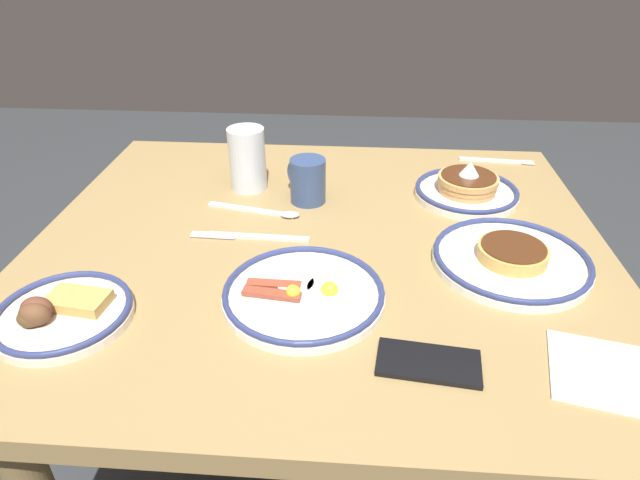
# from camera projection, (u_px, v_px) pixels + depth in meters

# --- Properties ---
(dining_table) EXTENTS (1.10, 0.98, 0.75)m
(dining_table) POSITION_uv_depth(u_px,v_px,m) (319.00, 286.00, 1.10)
(dining_table) COLOR #987B4A
(dining_table) RESTS_ON ground_plane
(plate_near_main) EXTENTS (0.23, 0.23, 0.08)m
(plate_near_main) POSITION_uv_depth(u_px,v_px,m) (467.00, 188.00, 1.19)
(plate_near_main) COLOR silver
(plate_near_main) RESTS_ON dining_table
(plate_center_pancakes) EXTENTS (0.26, 0.26, 0.04)m
(plate_center_pancakes) POSITION_uv_depth(u_px,v_px,m) (304.00, 294.00, 0.88)
(plate_center_pancakes) COLOR white
(plate_center_pancakes) RESTS_ON dining_table
(plate_far_companion) EXTENTS (0.21, 0.21, 0.05)m
(plate_far_companion) POSITION_uv_depth(u_px,v_px,m) (60.00, 313.00, 0.83)
(plate_far_companion) COLOR silver
(plate_far_companion) RESTS_ON dining_table
(plate_far_side) EXTENTS (0.28, 0.28, 0.04)m
(plate_far_side) POSITION_uv_depth(u_px,v_px,m) (511.00, 258.00, 0.96)
(plate_far_side) COLOR white
(plate_far_side) RESTS_ON dining_table
(coffee_mug) EXTENTS (0.09, 0.09, 0.10)m
(coffee_mug) POSITION_uv_depth(u_px,v_px,m) (307.00, 180.00, 1.16)
(coffee_mug) COLOR #334772
(coffee_mug) RESTS_ON dining_table
(drinking_glass) EXTENTS (0.08, 0.08, 0.14)m
(drinking_glass) POSITION_uv_depth(u_px,v_px,m) (248.00, 162.00, 1.21)
(drinking_glass) COLOR silver
(drinking_glass) RESTS_ON dining_table
(cell_phone) EXTENTS (0.15, 0.09, 0.01)m
(cell_phone) POSITION_uv_depth(u_px,v_px,m) (429.00, 363.00, 0.76)
(cell_phone) COLOR black
(cell_phone) RESTS_ON dining_table
(paper_napkin) EXTENTS (0.18, 0.17, 0.00)m
(paper_napkin) POSITION_uv_depth(u_px,v_px,m) (607.00, 374.00, 0.74)
(paper_napkin) COLOR white
(paper_napkin) RESTS_ON dining_table
(fork_near) EXTENTS (0.18, 0.03, 0.01)m
(fork_near) POSITION_uv_depth(u_px,v_px,m) (497.00, 161.00, 1.37)
(fork_near) COLOR silver
(fork_near) RESTS_ON dining_table
(butter_knife) EXTENTS (0.23, 0.03, 0.01)m
(butter_knife) POSITION_uv_depth(u_px,v_px,m) (249.00, 238.00, 1.05)
(butter_knife) COLOR silver
(butter_knife) RESTS_ON dining_table
(tea_spoon) EXTENTS (0.20, 0.06, 0.01)m
(tea_spoon) POSITION_uv_depth(u_px,v_px,m) (266.00, 212.00, 1.14)
(tea_spoon) COLOR silver
(tea_spoon) RESTS_ON dining_table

